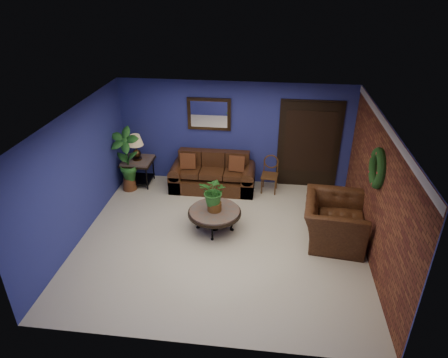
# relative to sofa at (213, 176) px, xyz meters

# --- Properties ---
(floor) EXTENTS (5.50, 5.50, 0.00)m
(floor) POSITION_rel_sofa_xyz_m (0.47, -2.07, -0.29)
(floor) COLOR beige
(floor) RESTS_ON ground
(wall_back) EXTENTS (5.50, 0.04, 2.50)m
(wall_back) POSITION_rel_sofa_xyz_m (0.47, 0.43, 0.96)
(wall_back) COLOR navy
(wall_back) RESTS_ON ground
(wall_left) EXTENTS (0.04, 5.00, 2.50)m
(wall_left) POSITION_rel_sofa_xyz_m (-2.28, -2.07, 0.96)
(wall_left) COLOR navy
(wall_left) RESTS_ON ground
(wall_right_brick) EXTENTS (0.04, 5.00, 2.50)m
(wall_right_brick) POSITION_rel_sofa_xyz_m (3.22, -2.07, 0.96)
(wall_right_brick) COLOR brown
(wall_right_brick) RESTS_ON ground
(ceiling) EXTENTS (5.50, 5.00, 0.02)m
(ceiling) POSITION_rel_sofa_xyz_m (0.47, -2.07, 2.21)
(ceiling) COLOR white
(ceiling) RESTS_ON wall_back
(crown_molding) EXTENTS (0.03, 5.00, 0.14)m
(crown_molding) POSITION_rel_sofa_xyz_m (3.19, -2.07, 2.14)
(crown_molding) COLOR white
(crown_molding) RESTS_ON wall_right_brick
(wall_mirror) EXTENTS (1.02, 0.06, 0.77)m
(wall_mirror) POSITION_rel_sofa_xyz_m (-0.13, 0.39, 1.43)
(wall_mirror) COLOR #3C2915
(wall_mirror) RESTS_ON wall_back
(closet_door) EXTENTS (1.44, 0.06, 2.18)m
(closet_door) POSITION_rel_sofa_xyz_m (2.22, 0.40, 0.76)
(closet_door) COLOR black
(closet_door) RESTS_ON wall_back
(wreath) EXTENTS (0.16, 0.72, 0.72)m
(wreath) POSITION_rel_sofa_xyz_m (3.16, -2.02, 1.41)
(wreath) COLOR black
(wreath) RESTS_ON wall_right_brick
(sofa) EXTENTS (1.99, 0.86, 0.89)m
(sofa) POSITION_rel_sofa_xyz_m (0.00, 0.00, 0.00)
(sofa) COLOR #482814
(sofa) RESTS_ON ground
(coffee_table) EXTENTS (1.07, 1.07, 0.46)m
(coffee_table) POSITION_rel_sofa_xyz_m (0.29, -1.75, 0.11)
(coffee_table) COLOR #534D49
(coffee_table) RESTS_ON ground
(end_table) EXTENTS (0.72, 0.72, 0.65)m
(end_table) POSITION_rel_sofa_xyz_m (-1.83, -0.02, 0.21)
(end_table) COLOR #534D49
(end_table) RESTS_ON ground
(table_lamp) EXTENTS (0.36, 0.36, 0.61)m
(table_lamp) POSITION_rel_sofa_xyz_m (-1.83, -0.02, 0.75)
(table_lamp) COLOR #3C2915
(table_lamp) RESTS_ON end_table
(side_chair) EXTENTS (0.41, 0.41, 0.87)m
(side_chair) POSITION_rel_sofa_xyz_m (1.35, 0.04, 0.20)
(side_chair) COLOR #523017
(side_chair) RESTS_ON ground
(armchair) EXTENTS (1.28, 1.43, 0.85)m
(armchair) POSITION_rel_sofa_xyz_m (2.62, -1.80, 0.13)
(armchair) COLOR #482814
(armchair) RESTS_ON ground
(coffee_plant) EXTENTS (0.65, 0.60, 0.73)m
(coffee_plant) POSITION_rel_sofa_xyz_m (0.29, -1.75, 0.57)
(coffee_plant) COLOR brown
(coffee_plant) RESTS_ON coffee_table
(floor_plant) EXTENTS (0.38, 0.34, 0.74)m
(floor_plant) POSITION_rel_sofa_xyz_m (2.82, -1.19, 0.08)
(floor_plant) COLOR brown
(floor_plant) RESTS_ON ground
(tall_plant) EXTENTS (0.71, 0.51, 1.54)m
(tall_plant) POSITION_rel_sofa_xyz_m (-1.98, -0.33, 0.55)
(tall_plant) COLOR brown
(tall_plant) RESTS_ON ground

